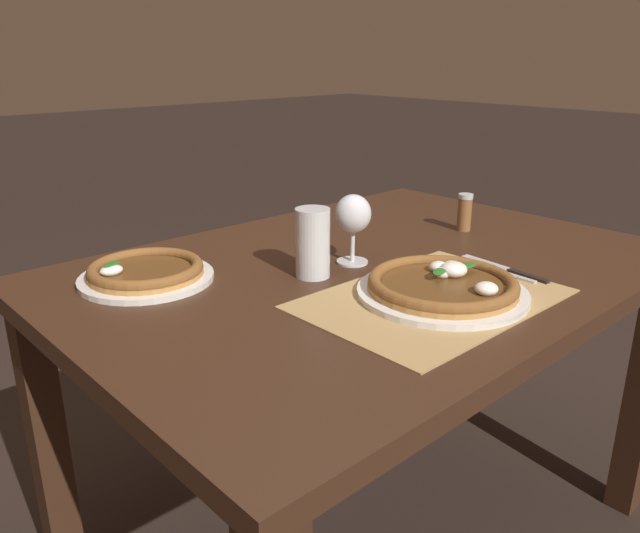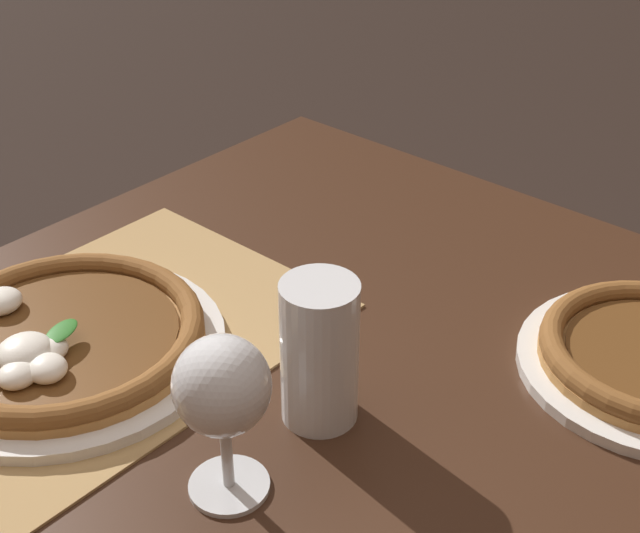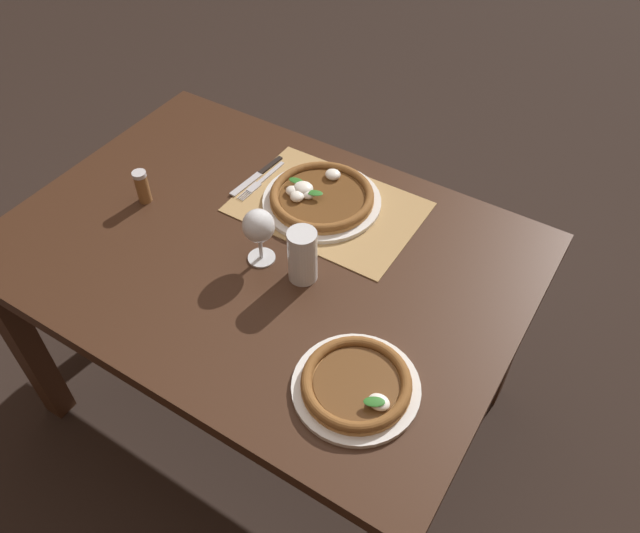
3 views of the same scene
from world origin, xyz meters
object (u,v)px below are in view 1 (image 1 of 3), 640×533
fork (493,270)px  pepper_shaker (465,212)px  pizza_far (146,272)px  wine_glass (353,217)px  pint_glass (313,244)px  pizza_near (443,286)px  knife (503,268)px

fork → pepper_shaker: 0.33m
pizza_far → wine_glass: bearing=-27.7°
wine_glass → pepper_shaker: (0.40, -0.01, -0.06)m
pint_glass → pepper_shaker: pint_glass is taller
pizza_near → pint_glass: pint_glass is taller
wine_glass → pint_glass: size_ratio=1.07×
wine_glass → fork: (0.18, -0.25, -0.10)m
pizza_near → pizza_far: bearing=129.0°
fork → knife: 0.03m
fork → knife: bearing=-24.8°
pint_glass → pepper_shaker: 0.53m
pizza_far → knife: pizza_far is taller
pizza_near → wine_glass: wine_glass is taller
fork → pepper_shaker: size_ratio=2.07×
wine_glass → pint_glass: wine_glass is taller
pizza_far → wine_glass: 0.45m
fork → pepper_shaker: (0.23, 0.23, 0.04)m
wine_glass → fork: 0.32m
pizza_far → knife: size_ratio=1.27×
pizza_far → fork: size_ratio=1.36×
wine_glass → pepper_shaker: wine_glass is taller
pizza_near → pepper_shaker: 0.49m
pint_glass → knife: 0.41m
pizza_far → fork: (0.57, -0.45, -0.01)m
pizza_near → wine_glass: 0.27m
knife → pepper_shaker: bearing=50.5°
pizza_far → fork: pizza_far is taller
pizza_far → fork: bearing=-38.5°
pizza_near → pint_glass: bearing=112.7°
knife → fork: bearing=155.2°
pizza_far → pepper_shaker: pepper_shaker is taller
fork → pizza_far: bearing=141.5°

